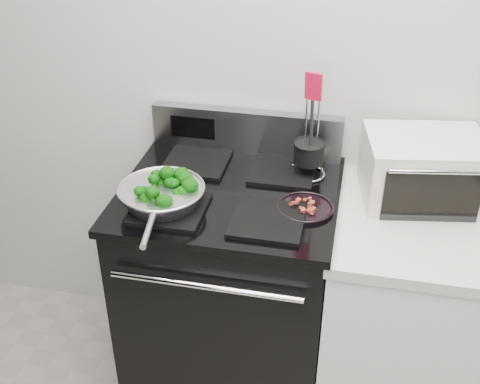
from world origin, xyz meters
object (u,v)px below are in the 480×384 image
(gas_range, at_px, (231,287))
(skillet, at_px, (161,195))
(bacon_plate, at_px, (305,205))
(toaster_oven, at_px, (423,169))
(utensil_holder, at_px, (309,158))

(gas_range, height_order, skillet, gas_range)
(bacon_plate, distance_m, toaster_oven, 0.45)
(gas_range, distance_m, toaster_oven, 0.88)
(toaster_oven, bearing_deg, utensil_holder, 167.11)
(skillet, xyz_separation_m, bacon_plate, (0.49, 0.09, -0.03))
(bacon_plate, bearing_deg, toaster_oven, 28.71)
(skillet, bearing_deg, utensil_holder, 25.86)
(utensil_holder, distance_m, toaster_oven, 0.41)
(gas_range, bearing_deg, skillet, -142.15)
(gas_range, distance_m, skillet, 0.57)
(skillet, bearing_deg, gas_range, 28.97)
(skillet, xyz_separation_m, toaster_oven, (0.88, 0.30, 0.04))
(toaster_oven, bearing_deg, skillet, -170.59)
(bacon_plate, bearing_deg, gas_range, 165.81)
(utensil_holder, bearing_deg, toaster_oven, 12.94)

